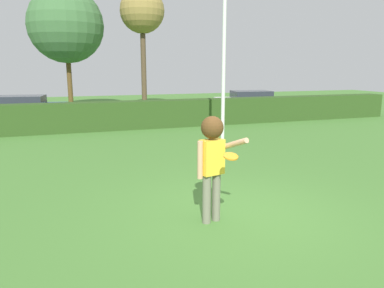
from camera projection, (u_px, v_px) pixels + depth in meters
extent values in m
plane|color=#477C32|center=(238.00, 215.00, 6.50)|extent=(60.00, 60.00, 0.00)
cylinder|color=slate|center=(216.00, 197.00, 6.19)|extent=(0.14, 0.14, 0.84)
cylinder|color=slate|center=(207.00, 199.00, 6.08)|extent=(0.14, 0.14, 0.84)
cube|color=yellow|center=(212.00, 157.00, 5.99)|extent=(0.42, 0.31, 0.58)
cylinder|color=tan|center=(234.00, 144.00, 5.84)|extent=(0.24, 0.62, 0.30)
cylinder|color=tan|center=(200.00, 160.00, 5.86)|extent=(0.09, 0.09, 0.62)
sphere|color=tan|center=(212.00, 129.00, 5.89)|extent=(0.22, 0.22, 0.22)
sphere|color=#513518|center=(212.00, 127.00, 5.89)|extent=(0.37, 0.37, 0.37)
cylinder|color=orange|center=(231.00, 156.00, 5.46)|extent=(0.22, 0.22, 0.08)
cylinder|color=silver|center=(224.00, 47.00, 11.51)|extent=(0.12, 0.12, 6.44)
cube|color=#2C4A1B|center=(135.00, 115.00, 15.68)|extent=(26.41, 0.90, 1.18)
cube|color=#263FA5|center=(21.00, 110.00, 17.79)|extent=(4.39, 2.26, 0.55)
cube|color=#2D333D|center=(20.00, 100.00, 17.69)|extent=(2.39, 1.85, 0.40)
cylinder|color=black|center=(56.00, 112.00, 18.94)|extent=(0.61, 0.18, 0.60)
cylinder|color=black|center=(50.00, 117.00, 17.31)|extent=(0.61, 0.18, 0.60)
cube|color=white|center=(251.00, 102.00, 21.63)|extent=(4.42, 2.37, 0.55)
cube|color=#2D333D|center=(251.00, 94.00, 21.53)|extent=(2.43, 1.90, 0.40)
cylinder|color=black|center=(269.00, 105.00, 22.75)|extent=(0.61, 0.20, 0.60)
cylinder|color=black|center=(280.00, 108.00, 21.11)|extent=(0.61, 0.20, 0.60)
cylinder|color=black|center=(223.00, 106.00, 22.26)|extent=(0.61, 0.20, 0.60)
cylinder|color=black|center=(231.00, 109.00, 20.62)|extent=(0.61, 0.20, 0.60)
cylinder|color=brown|center=(144.00, 73.00, 22.21)|extent=(0.31, 0.31, 4.57)
sphere|color=olive|center=(142.00, 11.00, 21.48)|extent=(2.63, 2.63, 2.63)
cylinder|color=brown|center=(70.00, 80.00, 21.62)|extent=(0.28, 0.28, 3.69)
sphere|color=#3F6B3B|center=(66.00, 25.00, 20.98)|extent=(4.30, 4.30, 4.30)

